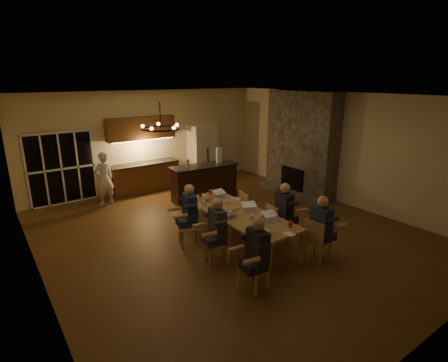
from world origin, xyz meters
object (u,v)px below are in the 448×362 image
Objects in this scene: laptop_f at (222,193)px; mug_back at (204,203)px; person_left_far at (190,214)px; chair_left_near at (254,266)px; chair_left_far at (189,226)px; redcup_mid at (211,209)px; standing_person at (104,179)px; laptop_a at (262,226)px; mug_front at (252,217)px; bar_bottle at (188,164)px; bar_blender at (219,155)px; laptop_d at (251,206)px; person_left_near at (257,255)px; chair_right_far at (251,209)px; redcup_far at (210,192)px; plate_near at (265,216)px; mug_mid at (227,202)px; person_right_mid at (284,213)px; refrigerator at (203,153)px; person_right_near at (321,229)px; chair_left_mid at (216,242)px; laptop_e at (203,195)px; chandelier at (161,129)px; redcup_near at (290,224)px; bar_island at (204,183)px; can_cola at (200,194)px; chair_right_mid at (278,223)px; dining_table at (237,228)px; chair_right_near at (318,239)px; laptop_c at (227,210)px; plate_left at (252,230)px; can_silver at (262,219)px; laptop_b at (273,216)px; person_left_mid at (218,231)px.

mug_back is at bearing -168.28° from laptop_f.
chair_left_near is at bearing 11.41° from person_left_far.
chair_left_far reaches higher than redcup_mid.
standing_person is 5.43m from laptop_a.
mug_front is 3.47m from bar_bottle.
laptop_d is at bearing -95.55° from bar_blender.
bar_blender is (2.38, 4.56, 0.62)m from person_left_near.
chair_right_far reaches higher than redcup_far.
mug_mid is at bearing 103.27° from plate_near.
chair_left_near is 2.03m from person_right_mid.
refrigerator is 1.45× the size of person_right_mid.
person_right_mid is 0.88× the size of standing_person.
person_right_near is at bearing 102.18° from standing_person.
chair_left_near and chair_left_mid have the same top height.
person_right_mid is 1.98m from laptop_e.
chandelier reaches higher than redcup_near.
bar_island is 8.50× the size of bar_bottle.
bar_blender is (1.27, 3.05, 0.44)m from laptop_d.
chair_right_mid is at bearing -63.09° from can_cola.
refrigerator is 6.25× the size of laptop_e.
bar_island is 3.36m from chair_right_mid.
person_left_near is 1.00× the size of person_right_mid.
dining_table is 1.76m from chair_right_near.
person_left_near reaches higher than laptop_c.
bar_island reaches higher than mug_mid.
dining_table is 1.87m from person_left_near.
chair_right_far reaches higher than mug_mid.
chair_left_far is 7.42× the size of can_cola.
chandelier is at bearing -126.20° from bar_bottle.
plate_left is at bearing -20.13° from laptop_a.
person_right_mid reaches higher than can_silver.
laptop_d is (-0.55, 0.33, 0.42)m from chair_right_mid.
chandelier is 2.03× the size of laptop_b.
redcup_near is (1.21, -0.79, 0.12)m from person_left_mid.
can_silver is at bearing -82.30° from dining_table.
bar_island is 4.03m from plate_left.
laptop_d is (0.56, -0.11, 0.00)m from laptop_c.
chandelier reaches higher than bar_island.
laptop_d is at bearing -55.94° from mug_back.
laptop_a reaches higher than chair_left_far.
laptop_f is (1.12, 1.44, 0.17)m from person_left_mid.
laptop_d is 3.20× the size of mug_front.
refrigerator is 4.32m from chair_right_far.
mug_back is at bearing 114.54° from dining_table.
laptop_d is at bearing 15.43° from chair_right_near.
laptop_a is 1.00× the size of laptop_f.
redcup_far is at bearing 94.16° from redcup_near.
refrigerator reaches higher than can_silver.
laptop_d is at bearing 0.73° from chandelier.
laptop_f is (1.87, -3.21, 0.08)m from standing_person.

